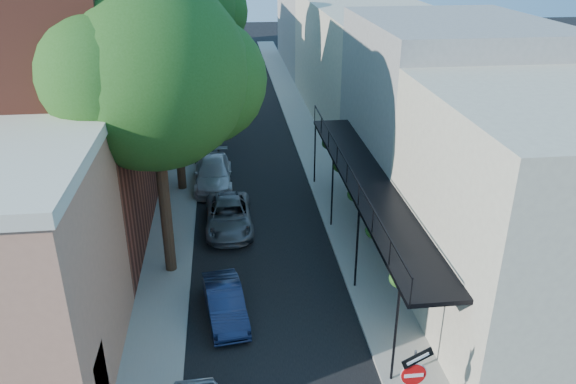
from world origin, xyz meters
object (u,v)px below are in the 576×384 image
object	(u,v)px
parked_car_b	(225,303)
parked_car_c	(229,216)
oak_mid	(180,55)
parked_car_e	(206,145)
sign_post	(413,378)
oak_near	(165,76)
oak_far	(188,7)
parked_car_d	(213,173)

from	to	relation	value
parked_car_b	parked_car_c	size ratio (longest dim) A/B	0.79
oak_mid	parked_car_c	xyz separation A→B (m)	(2.02, -4.81, -6.42)
parked_car_c	parked_car_e	distance (m)	9.74
sign_post	parked_car_e	bearing A→B (deg)	104.60
oak_near	oak_far	xyz separation A→B (m)	(0.01, 17.01, 0.38)
parked_car_c	parked_car_e	world-z (taller)	parked_car_e
parked_car_c	parked_car_b	bearing A→B (deg)	-92.75
sign_post	oak_far	bearing A→B (deg)	103.91
oak_mid	parked_car_d	world-z (taller)	oak_mid
parked_car_b	parked_car_c	world-z (taller)	parked_car_c
sign_post	parked_car_e	distance (m)	22.89
oak_mid	parked_car_d	xyz separation A→B (m)	(1.27, 0.18, -6.35)
parked_car_e	parked_car_d	bearing A→B (deg)	-86.05
oak_near	oak_mid	distance (m)	8.01
oak_near	parked_car_d	size ratio (longest dim) A/B	2.36
oak_mid	oak_far	bearing A→B (deg)	89.59
parked_car_b	parked_car_d	size ratio (longest dim) A/B	0.74
parked_car_b	oak_mid	bearing A→B (deg)	91.04
parked_car_b	parked_car_e	bearing A→B (deg)	85.62
parked_car_c	sign_post	bearing A→B (deg)	-70.35
sign_post	parked_car_b	bearing A→B (deg)	129.72
oak_mid	parked_car_c	distance (m)	8.28
parked_car_c	parked_car_e	xyz separation A→B (m)	(-1.20, 9.67, 0.04)
sign_post	oak_near	bearing A→B (deg)	125.09
oak_near	parked_car_b	bearing A→B (deg)	-63.94
parked_car_c	parked_car_d	xyz separation A→B (m)	(-0.75, 4.99, 0.07)
parked_car_c	parked_car_e	bearing A→B (deg)	96.60
parked_car_b	parked_car_e	xyz separation A→B (m)	(-0.94, 16.31, 0.08)
parked_car_b	parked_car_e	world-z (taller)	parked_car_e
oak_mid	parked_car_e	size ratio (longest dim) A/B	2.60
parked_car_d	parked_car_b	bearing A→B (deg)	-87.75
sign_post	parked_car_c	distance (m)	13.33
parked_car_b	parked_car_d	distance (m)	11.64
parked_car_b	parked_car_c	xyz separation A→B (m)	(0.26, 6.64, 0.04)
oak_far	parked_car_e	xyz separation A→B (m)	(0.75, -4.18, -7.59)
parked_car_c	oak_mid	bearing A→B (deg)	112.28
sign_post	oak_mid	xyz separation A→B (m)	(-6.58, 17.26, 5.02)
sign_post	parked_car_b	distance (m)	7.68
oak_near	parked_car_b	world-z (taller)	oak_near
oak_near	oak_mid	xyz separation A→B (m)	(-0.05, 7.97, -0.82)
parked_car_c	parked_car_d	world-z (taller)	parked_car_d
parked_car_c	oak_far	bearing A→B (deg)	97.56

